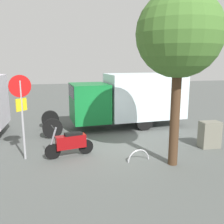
% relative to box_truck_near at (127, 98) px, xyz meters
% --- Properties ---
extents(ground_plane, '(60.00, 60.00, 0.00)m').
position_rel_box_truck_near_xyz_m(ground_plane, '(1.40, 3.08, -1.57)').
color(ground_plane, '#4F5350').
extents(box_truck_near, '(7.54, 2.55, 2.80)m').
position_rel_box_truck_near_xyz_m(box_truck_near, '(0.00, 0.00, 0.00)').
color(box_truck_near, black).
rests_on(box_truck_near, ground).
extents(motorcycle, '(1.80, 0.65, 1.20)m').
position_rel_box_truck_near_xyz_m(motorcycle, '(3.31, 3.63, -1.05)').
color(motorcycle, black).
rests_on(motorcycle, ground).
extents(stop_sign, '(0.71, 0.33, 3.01)m').
position_rel_box_truck_near_xyz_m(stop_sign, '(4.93, 3.50, 0.43)').
color(stop_sign, '#9E9EA3').
rests_on(stop_sign, ground).
extents(street_tree, '(2.70, 2.70, 5.63)m').
position_rel_box_truck_near_xyz_m(street_tree, '(-0.01, 5.19, 2.67)').
color(street_tree, '#47301E').
rests_on(street_tree, ground).
extents(utility_cabinet, '(0.81, 0.54, 1.08)m').
position_rel_box_truck_near_xyz_m(utility_cabinet, '(-2.26, 3.99, -1.03)').
color(utility_cabinet, slate).
rests_on(utility_cabinet, ground).
extents(bike_rack_hoop, '(0.85, 0.17, 0.85)m').
position_rel_box_truck_near_xyz_m(bike_rack_hoop, '(1.02, 4.65, -1.57)').
color(bike_rack_hoop, '#B7B7BC').
rests_on(bike_rack_hoop, ground).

